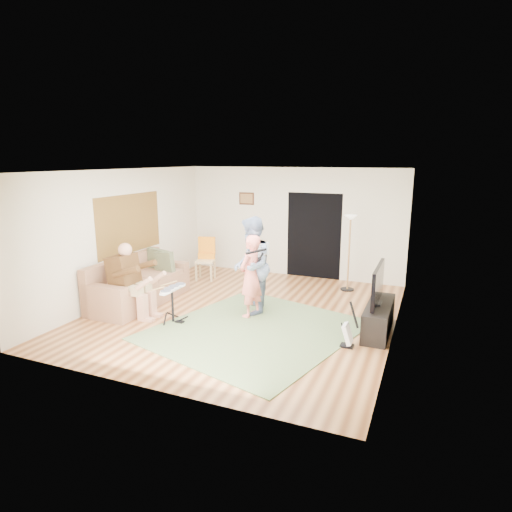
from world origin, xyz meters
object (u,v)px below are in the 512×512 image
Objects in this scene: drum_kit at (173,307)px; television at (378,284)px; guitarist at (252,266)px; tv_cabinet at (379,318)px; singer at (251,276)px; dining_chair at (206,265)px; guitar_spare at (348,334)px; torchiere_lamp at (350,239)px; sofa at (136,288)px.

television is at bearing 15.69° from drum_kit.
tv_cabinet is (2.38, -0.05, -0.68)m from guitarist.
singer is 2.81m from dining_chair.
guitar_spare is (3.13, 0.17, -0.08)m from drum_kit.
television reaches higher than tv_cabinet.
guitarist is 2.66m from dining_chair.
singer is 2.13m from guitar_spare.
singer is at bearing 161.48° from guitar_spare.
singer is at bearing -1.67° from guitarist.
singer is 2.38m from tv_cabinet.
tv_cabinet is at bearing 15.48° from drum_kit.
guitarist is at bearing -56.62° from dining_chair.
singer is at bearing -120.25° from torchiere_lamp.
torchiere_lamp reaches higher than drum_kit.
torchiere_lamp is 1.66× the size of dining_chair.
singer is (1.19, 0.82, 0.48)m from drum_kit.
dining_chair reaches higher than drum_kit.
torchiere_lamp is at bearing 112.11° from television.
sofa is 1.64× the size of tv_cabinet.
guitarist is 1.33× the size of tv_cabinet.
tv_cabinet is at bearing 3.81° from sofa.
torchiere_lamp is at bearing 113.22° from tv_cabinet.
guitar_spare is at bearing -79.14° from torchiere_lamp.
torchiere_lamp is (1.37, 2.35, 0.39)m from singer.
dining_chair reaches higher than guitar_spare.
guitarist is 1.09× the size of torchiere_lamp.
torchiere_lamp is (1.43, 2.15, 0.24)m from guitarist.
dining_chair is at bearing 77.10° from sofa.
drum_kit reaches higher than tv_cabinet.
guitarist reaches higher than torchiere_lamp.
singer is 0.91× the size of torchiere_lamp.
television is at bearing -67.89° from torchiere_lamp.
guitarist is 1.81× the size of dining_chair.
guitarist is (-0.07, 0.19, 0.15)m from singer.
television is (2.26, 0.15, 0.07)m from singer.
singer reaches higher than tv_cabinet.
television is at bearing 3.84° from sofa.
torchiere_lamp is at bearing 51.10° from drum_kit.
torchiere_lamp is (2.56, 3.17, 0.87)m from drum_kit.
dining_chair is at bearing 106.79° from drum_kit.
dining_chair reaches higher than sofa.
singer is 1.51× the size of dining_chair.
torchiere_lamp reaches higher than tv_cabinet.
sofa is 2.24× the size of dining_chair.
sofa is at bearing 153.48° from drum_kit.
drum_kit is 3.63m from tv_cabinet.
guitar_spare is at bearing -6.17° from sofa.
guitarist is at bearing 42.14° from drum_kit.
guitar_spare is at bearing -114.74° from tv_cabinet.
drum_kit is at bearing -26.52° from sofa.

